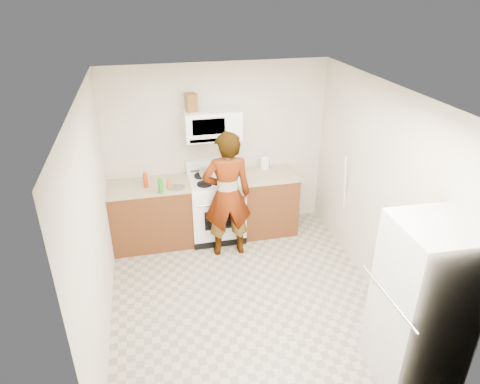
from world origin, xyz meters
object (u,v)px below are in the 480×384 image
object	(u,v)px
fridge	(423,305)
saucepan	(206,172)
microwave	(212,124)
person	(227,195)
gas_range	(216,207)
kettle	(265,163)

from	to	relation	value
fridge	saucepan	xyz separation A→B (m)	(-1.50, 3.01, 0.16)
microwave	person	size ratio (longest dim) A/B	0.42
saucepan	gas_range	bearing A→B (deg)	-38.45
kettle	saucepan	xyz separation A→B (m)	(-0.91, -0.12, -0.01)
gas_range	saucepan	size ratio (longest dim) A/B	5.80
person	kettle	distance (m)	0.99
microwave	saucepan	distance (m)	0.70
kettle	person	bearing A→B (deg)	-120.24
person	kettle	bearing A→B (deg)	-133.68
person	fridge	bearing A→B (deg)	120.51
microwave	kettle	distance (m)	1.05
person	microwave	bearing A→B (deg)	-80.39
microwave	saucepan	size ratio (longest dim) A/B	3.90
microwave	fridge	distance (m)	3.44
fridge	saucepan	distance (m)	3.36
kettle	gas_range	bearing A→B (deg)	-148.73
gas_range	microwave	world-z (taller)	microwave
microwave	kettle	xyz separation A→B (m)	(0.79, 0.09, -0.69)
microwave	kettle	size ratio (longest dim) A/B	4.76
gas_range	saucepan	bearing A→B (deg)	141.55
person	saucepan	distance (m)	0.61
fridge	saucepan	world-z (taller)	fridge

